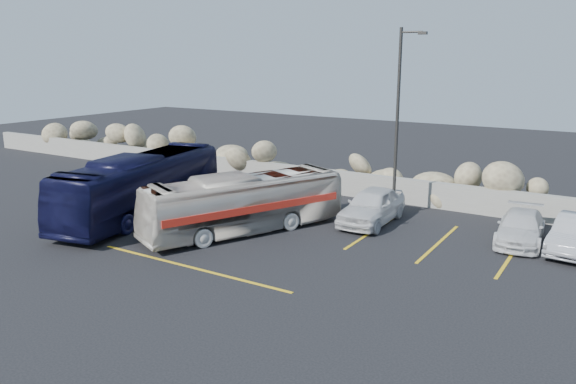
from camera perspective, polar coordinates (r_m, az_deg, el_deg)
The scene contains 10 objects.
ground at distance 18.41m, azimuth -7.95°, elevation -8.37°, with size 90.00×90.00×0.00m, color black.
seawall at distance 28.07m, azimuth 7.77°, elevation 0.63°, with size 60.00×0.40×1.20m, color gray.
riprap_pile at distance 29.00m, azimuth 8.78°, elevation 2.43°, with size 54.00×2.80×2.60m, color #867557, non-canonical shape.
parking_lines at distance 20.83m, azimuth 12.14°, elevation -5.87°, with size 18.16×9.36×0.01m.
lamppost at distance 24.22m, azimuth 11.17°, elevation 7.31°, with size 1.14×0.18×8.00m.
vintage_bus at distance 22.33m, azimuth -4.46°, elevation -1.15°, with size 1.97×8.43×2.35m, color beige.
tour_coach at distance 25.35m, azimuth -14.62°, elevation 0.68°, with size 2.30×9.81×2.73m, color black.
car_a at distance 23.82m, azimuth 8.52°, elevation -1.39°, with size 1.75×4.35×1.48m, color silver.
car_b at distance 22.65m, azimuth 27.24°, elevation -3.83°, with size 1.37×3.92×1.29m, color #B6B6BB.
car_c at distance 22.93m, azimuth 22.56°, elevation -3.34°, with size 1.60×3.94×1.14m, color silver.
Camera 1 is at (11.03, -13.04, 6.85)m, focal length 35.00 mm.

